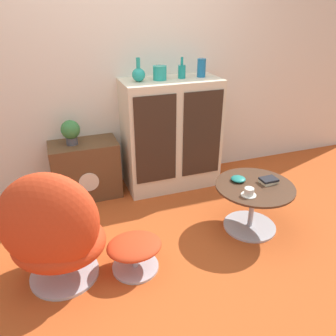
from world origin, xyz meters
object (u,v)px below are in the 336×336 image
at_px(tv_console, 86,170).
at_px(bowl, 238,179).
at_px(sideboard, 171,135).
at_px(vase_leftmost, 139,74).
at_px(coffee_table, 253,201).
at_px(vase_inner_left, 160,73).
at_px(vase_inner_right, 182,71).
at_px(book_stack, 269,180).
at_px(egg_chair, 54,234).
at_px(ottoman, 135,250).
at_px(potted_plant, 71,131).
at_px(teacup, 249,192).
at_px(vase_rightmost, 201,68).

xyz_separation_m(tv_console, bowl, (1.18, -0.94, 0.16)).
distance_m(sideboard, vase_leftmost, 0.71).
height_order(coffee_table, vase_inner_left, vase_inner_left).
bearing_deg(coffee_table, vase_inner_left, 116.28).
bearing_deg(vase_inner_right, bowl, -78.56).
bearing_deg(book_stack, egg_chair, -176.77).
relative_size(tv_console, vase_inner_left, 5.00).
bearing_deg(coffee_table, egg_chair, -176.50).
bearing_deg(vase_inner_right, ottoman, -125.37).
xyz_separation_m(tv_console, potted_plant, (-0.10, 0.00, 0.42)).
bearing_deg(tv_console, potted_plant, 179.70).
bearing_deg(vase_leftmost, coffee_table, -55.02).
xyz_separation_m(egg_chair, teacup, (1.48, -0.02, 0.03)).
bearing_deg(tv_console, bowl, -38.42).
distance_m(coffee_table, bowl, 0.23).
height_order(egg_chair, vase_leftmost, vase_leftmost).
xyz_separation_m(vase_inner_left, vase_inner_right, (0.22, 0.00, 0.00)).
relative_size(vase_leftmost, vase_inner_left, 1.64).
bearing_deg(tv_console, ottoman, -81.11).
relative_size(egg_chair, vase_rightmost, 5.20).
xyz_separation_m(sideboard, coffee_table, (0.38, -1.00, -0.30)).
bearing_deg(coffee_table, vase_rightmost, 93.67).
height_order(coffee_table, book_stack, book_stack).
relative_size(vase_rightmost, potted_plant, 0.73).
xyz_separation_m(tv_console, teacup, (1.14, -1.17, 0.16)).
relative_size(sideboard, bowl, 9.08).
xyz_separation_m(sideboard, vase_leftmost, (-0.32, 0.00, 0.64)).
distance_m(vase_inner_left, potted_plant, 1.00).
bearing_deg(vase_inner_right, egg_chair, -140.59).
bearing_deg(vase_inner_right, tv_console, 177.07).
bearing_deg(tv_console, vase_inner_right, -2.93).
distance_m(vase_inner_left, vase_rightmost, 0.43).
distance_m(sideboard, book_stack, 1.13).
relative_size(egg_chair, coffee_table, 1.37).
bearing_deg(vase_leftmost, ottoman, -108.54).
bearing_deg(book_stack, tv_console, 143.16).
distance_m(tv_console, book_stack, 1.77).
xyz_separation_m(tv_console, vase_rightmost, (1.21, -0.05, 0.94)).
height_order(vase_rightmost, bowl, vase_rightmost).
height_order(tv_console, vase_rightmost, vase_rightmost).
bearing_deg(sideboard, coffee_table, -69.12).
xyz_separation_m(vase_inner_right, potted_plant, (-1.10, 0.05, -0.49)).
xyz_separation_m(egg_chair, potted_plant, (0.24, 1.15, 0.29)).
bearing_deg(ottoman, tv_console, 98.89).
bearing_deg(teacup, tv_console, 134.11).
height_order(ottoman, teacup, teacup).
height_order(vase_leftmost, vase_inner_left, vase_leftmost).
distance_m(vase_leftmost, potted_plant, 0.83).
relative_size(vase_leftmost, teacup, 1.77).
bearing_deg(vase_inner_left, potted_plant, 176.61).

